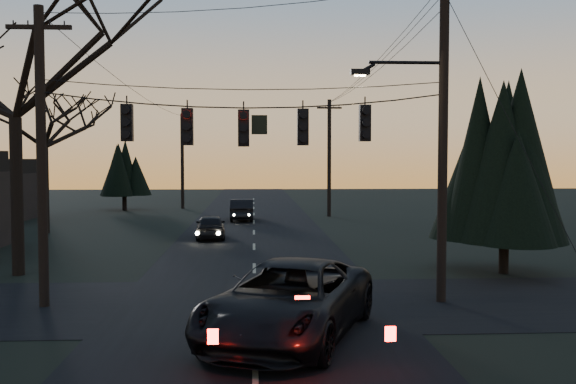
{
  "coord_description": "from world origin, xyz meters",
  "views": [
    {
      "loc": [
        -0.03,
        -8.45,
        4.23
      ],
      "look_at": [
        0.9,
        8.62,
        3.34
      ],
      "focal_mm": 40.0,
      "sensor_mm": 36.0,
      "label": 1
    }
  ],
  "objects": [
    {
      "name": "evergreen_dist",
      "position": [
        -10.53,
        44.36,
        3.3
      ],
      "size": [
        3.45,
        3.45,
        5.41
      ],
      "color": "black",
      "rests_on": "ground"
    },
    {
      "name": "utility_pole_left",
      "position": [
        -6.0,
        10.0,
        0.0
      ],
      "size": [
        1.8,
        0.3,
        8.5
      ],
      "primitive_type": null,
      "color": "black",
      "rests_on": "ground"
    },
    {
      "name": "bare_tree_left",
      "position": [
        -8.55,
        15.12,
        7.97
      ],
      "size": [
        9.41,
        9.41,
        11.4
      ],
      "color": "black",
      "rests_on": "ground"
    },
    {
      "name": "utility_pole_right",
      "position": [
        5.5,
        10.0,
        0.0
      ],
      "size": [
        5.0,
        0.3,
        10.0
      ],
      "primitive_type": null,
      "color": "black",
      "rests_on": "ground"
    },
    {
      "name": "sedan_oncoming_a",
      "position": [
        -2.29,
        25.31,
        0.64
      ],
      "size": [
        1.74,
        3.83,
        1.27
      ],
      "primitive_type": "imported",
      "rotation": [
        0.0,
        0.0,
        3.2
      ],
      "color": "black",
      "rests_on": "ground"
    },
    {
      "name": "cross_road",
      "position": [
        0.0,
        10.0,
        0.01
      ],
      "size": [
        60.0,
        7.0,
        0.02
      ],
      "primitive_type": "cube",
      "color": "black",
      "rests_on": "ground"
    },
    {
      "name": "suv_near",
      "position": [
        0.8,
        6.39,
        0.89
      ],
      "size": [
        5.07,
        7.02,
        1.78
      ],
      "primitive_type": "imported",
      "rotation": [
        0.0,
        0.0,
        -0.37
      ],
      "color": "black",
      "rests_on": "ground"
    },
    {
      "name": "sedan_oncoming_b",
      "position": [
        -0.8,
        35.23,
        0.72
      ],
      "size": [
        1.54,
        4.4,
        1.45
      ],
      "primitive_type": "imported",
      "rotation": [
        0.0,
        0.0,
        3.14
      ],
      "color": "black",
      "rests_on": "ground"
    },
    {
      "name": "main_road",
      "position": [
        0.0,
        20.0,
        0.01
      ],
      "size": [
        8.0,
        120.0,
        0.02
      ],
      "primitive_type": "cube",
      "color": "black",
      "rests_on": "ground"
    },
    {
      "name": "utility_pole_far_l",
      "position": [
        -6.0,
        46.0,
        0.0
      ],
      "size": [
        0.3,
        0.3,
        8.0
      ],
      "primitive_type": null,
      "color": "black",
      "rests_on": "ground"
    },
    {
      "name": "bare_tree_dist",
      "position": [
        -11.79,
        28.37,
        6.79
      ],
      "size": [
        6.31,
        6.31,
        9.73
      ],
      "color": "black",
      "rests_on": "ground"
    },
    {
      "name": "span_signal_assembly",
      "position": [
        -0.24,
        10.0,
        5.18
      ],
      "size": [
        11.5,
        0.44,
        1.66
      ],
      "color": "black",
      "rests_on": "ground"
    },
    {
      "name": "evergreen_right",
      "position": [
        9.17,
        14.49,
        4.27
      ],
      "size": [
        3.88,
        3.88,
        7.35
      ],
      "color": "black",
      "rests_on": "ground"
    },
    {
      "name": "utility_pole_far_r",
      "position": [
        5.5,
        38.0,
        0.0
      ],
      "size": [
        1.8,
        0.3,
        8.5
      ],
      "primitive_type": null,
      "color": "black",
      "rests_on": "ground"
    }
  ]
}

